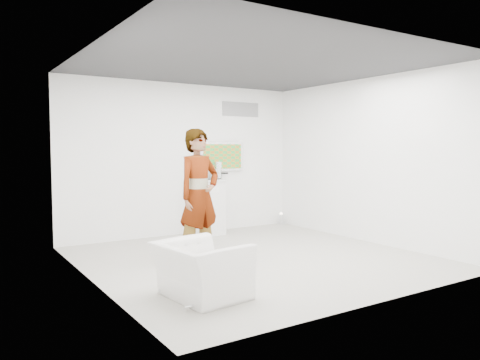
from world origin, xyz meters
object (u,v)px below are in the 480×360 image
(armchair, at_px, (201,270))
(pedestal, at_px, (209,207))
(person, at_px, (199,196))
(tv, at_px, (222,156))
(floor_uplight, at_px, (281,219))

(armchair, distance_m, pedestal, 3.97)
(person, height_order, armchair, person)
(armchair, bearing_deg, tv, -40.68)
(armchair, bearing_deg, person, -34.15)
(armchair, bearing_deg, floor_uplight, -54.78)
(floor_uplight, bearing_deg, person, -146.86)
(tv, xyz_separation_m, pedestal, (-0.45, -0.28, -1.00))
(armchair, relative_size, pedestal, 0.89)
(tv, xyz_separation_m, person, (-1.68, -2.18, -0.54))
(tv, distance_m, person, 2.80)
(armchair, xyz_separation_m, floor_uplight, (3.96, 3.60, -0.19))
(person, distance_m, floor_uplight, 3.90)
(person, xyz_separation_m, armchair, (-0.78, -1.53, -0.69))
(person, bearing_deg, armchair, -130.41)
(pedestal, distance_m, floor_uplight, 2.01)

